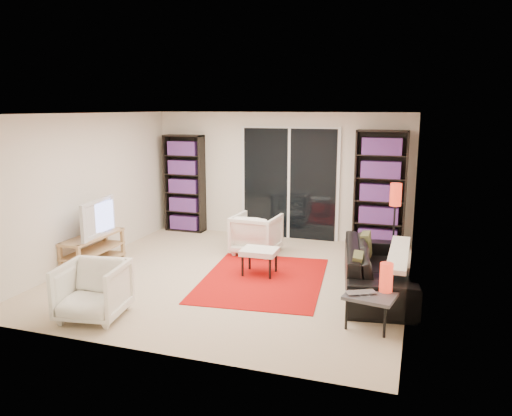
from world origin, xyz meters
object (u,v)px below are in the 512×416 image
(ottoman, at_px, (259,253))
(side_table, at_px, (371,296))
(floor_lamp, at_px, (395,203))
(sofa, at_px, (377,269))
(armchair_back, at_px, (256,234))
(tv_stand, at_px, (93,250))
(bookshelf_right, at_px, (380,190))
(bookshelf_left, at_px, (185,184))
(armchair_front, at_px, (93,291))

(ottoman, bearing_deg, side_table, -36.55)
(floor_lamp, bearing_deg, sofa, -95.77)
(sofa, relative_size, side_table, 3.45)
(armchair_back, relative_size, side_table, 1.20)
(tv_stand, distance_m, armchair_back, 2.69)
(bookshelf_right, relative_size, sofa, 0.96)
(bookshelf_left, distance_m, armchair_front, 4.42)
(armchair_front, height_order, side_table, armchair_front)
(tv_stand, relative_size, armchair_back, 1.59)
(side_table, xyz_separation_m, floor_lamp, (0.10, 2.46, 0.64))
(ottoman, xyz_separation_m, floor_lamp, (1.87, 1.14, 0.66))
(sofa, xyz_separation_m, armchair_back, (-2.14, 1.19, 0.03))
(tv_stand, height_order, sofa, sofa)
(armchair_back, bearing_deg, bookshelf_left, -26.71)
(sofa, distance_m, floor_lamp, 1.46)
(ottoman, distance_m, floor_lamp, 2.29)
(armchair_front, xyz_separation_m, ottoman, (1.40, 2.13, 0.00))
(bookshelf_right, bearing_deg, tv_stand, -148.44)
(tv_stand, distance_m, armchair_front, 2.11)
(sofa, height_order, floor_lamp, floor_lamp)
(armchair_back, distance_m, side_table, 3.22)
(bookshelf_left, xyz_separation_m, side_table, (4.07, -3.47, -0.61))
(ottoman, bearing_deg, bookshelf_right, 54.10)
(tv_stand, bearing_deg, side_table, -11.39)
(tv_stand, height_order, floor_lamp, floor_lamp)
(sofa, bearing_deg, ottoman, 76.57)
(bookshelf_left, bearing_deg, armchair_front, -78.16)
(armchair_front, height_order, floor_lamp, floor_lamp)
(bookshelf_right, bearing_deg, armchair_front, -124.58)
(armchair_front, bearing_deg, bookshelf_left, 92.73)
(bookshelf_right, distance_m, floor_lamp, 1.05)
(armchair_back, bearing_deg, sofa, 154.38)
(bookshelf_right, bearing_deg, armchair_back, -150.66)
(armchair_back, bearing_deg, side_table, 135.99)
(tv_stand, distance_m, floor_lamp, 4.84)
(sofa, height_order, ottoman, sofa)
(ottoman, relative_size, floor_lamp, 0.41)
(armchair_back, bearing_deg, armchair_front, 76.01)
(ottoman, height_order, floor_lamp, floor_lamp)
(sofa, bearing_deg, armchair_front, 113.53)
(armchair_front, distance_m, side_table, 3.28)
(bookshelf_right, height_order, ottoman, bookshelf_right)
(tv_stand, height_order, armchair_back, armchair_back)
(bookshelf_left, relative_size, bookshelf_right, 0.93)
(tv_stand, height_order, ottoman, tv_stand)
(ottoman, bearing_deg, tv_stand, -170.79)
(bookshelf_left, bearing_deg, sofa, -29.53)
(side_table, bearing_deg, bookshelf_left, 139.59)
(ottoman, bearing_deg, armchair_back, 110.80)
(bookshelf_right, bearing_deg, floor_lamp, -72.44)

